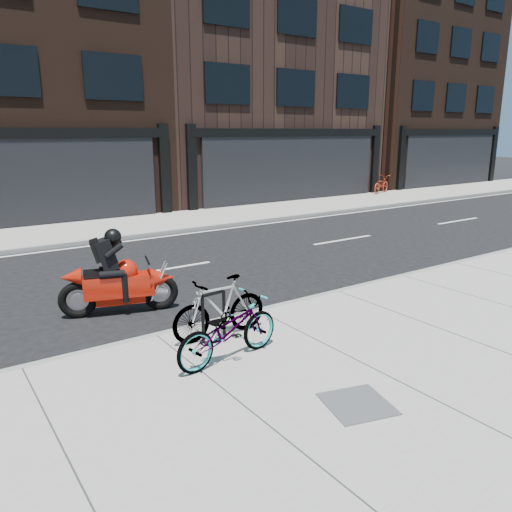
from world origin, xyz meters
TOP-DOWN VIEW (x-y plane):
  - ground at (0.00, 0.00)m, footprint 120.00×120.00m
  - sidewalk_near at (0.00, -5.00)m, footprint 60.00×6.00m
  - sidewalk_far at (0.00, 7.75)m, footprint 60.00×3.50m
  - building_mideast at (10.00, 14.50)m, footprint 12.00×10.00m
  - building_east at (22.00, 14.50)m, footprint 10.00×10.00m
  - bike_rack at (-1.29, -2.60)m, footprint 0.46×0.10m
  - bicycle_front at (-1.51, -3.39)m, footprint 1.81×0.84m
  - bicycle_rear at (-1.18, -2.60)m, footprint 1.64×0.49m
  - motorcycle at (-1.91, -0.36)m, footprint 2.13×0.98m
  - bicycle_far at (15.53, 9.00)m, footprint 1.83×1.17m
  - utility_grate at (-0.87, -5.30)m, footprint 0.92×0.92m

SIDE VIEW (x-z plane):
  - ground at x=0.00m, z-range 0.00..0.00m
  - sidewalk_near at x=0.00m, z-range 0.00..0.13m
  - sidewalk_far at x=0.00m, z-range 0.00..0.13m
  - utility_grate at x=-0.87m, z-range 0.13..0.15m
  - bike_rack at x=-1.29m, z-range 0.20..0.96m
  - bicycle_far at x=15.53m, z-range 0.13..1.04m
  - bicycle_front at x=-1.51m, z-range 0.13..1.05m
  - bicycle_rear at x=-1.18m, z-range 0.13..1.11m
  - motorcycle at x=-1.91m, z-range -0.15..1.47m
  - building_mideast at x=10.00m, z-range 0.00..12.50m
  - building_east at x=22.00m, z-range 0.00..13.00m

